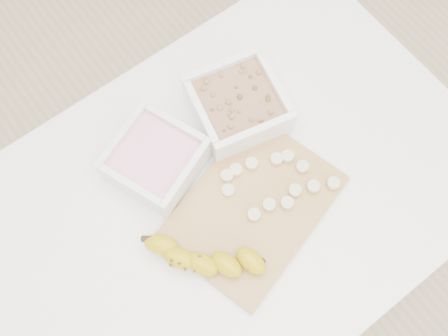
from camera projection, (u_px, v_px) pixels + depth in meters
ground at (229, 258)px, 1.68m from camera, size 3.50×3.50×0.00m
table at (232, 204)px, 1.07m from camera, size 1.00×0.70×0.75m
bowl_yogurt at (156, 159)px, 0.96m from camera, size 0.21×0.21×0.07m
bowl_granola at (238, 105)px, 1.00m from camera, size 0.21×0.21×0.08m
cutting_board at (253, 207)px, 0.96m from camera, size 0.38×0.31×0.01m
banana at (208, 257)px, 0.90m from camera, size 0.16×0.22×0.04m
banana_slices at (274, 182)px, 0.96m from camera, size 0.19×0.16×0.02m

